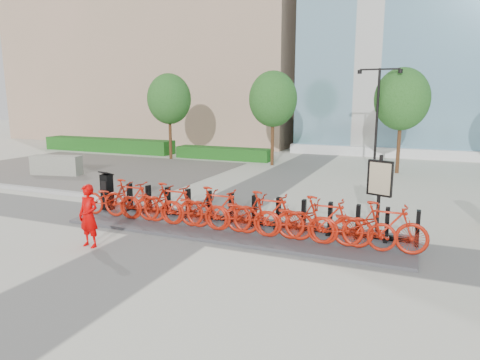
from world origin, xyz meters
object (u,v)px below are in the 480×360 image
at_px(bike_0, 111,199).
at_px(kiosk, 107,191).
at_px(worker_red, 89,216).
at_px(jersey_barrier, 56,165).
at_px(map_sign, 380,182).

relative_size(bike_0, kiosk, 1.60).
xyz_separation_m(bike_0, worker_red, (1.15, -2.24, 0.17)).
distance_m(jersey_barrier, map_sign, 15.52).
distance_m(bike_0, kiosk, 0.87).
bearing_deg(jersey_barrier, map_sign, -25.12).
distance_m(bike_0, worker_red, 2.52).
xyz_separation_m(worker_red, jersey_barrier, (-8.65, 7.37, -0.32)).
height_order(kiosk, map_sign, map_sign).
height_order(worker_red, jersey_barrier, worker_red).
xyz_separation_m(jersey_barrier, map_sign, (15.12, -3.37, 0.95)).
height_order(bike_0, map_sign, map_sign).
relative_size(worker_red, jersey_barrier, 0.65).
bearing_deg(worker_red, jersey_barrier, 143.51).
relative_size(worker_red, map_sign, 0.73).
bearing_deg(kiosk, map_sign, 14.03).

